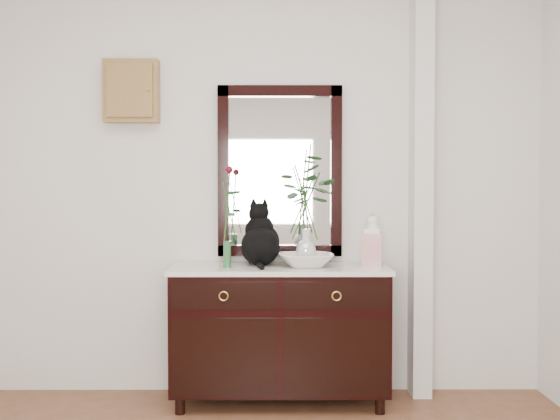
{
  "coord_description": "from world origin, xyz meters",
  "views": [
    {
      "loc": [
        0.09,
        -2.27,
        1.34
      ],
      "look_at": [
        0.1,
        1.63,
        1.2
      ],
      "focal_mm": 42.0,
      "sensor_mm": 36.0,
      "label": 1
    }
  ],
  "objects_px": {
    "ginger_jar": "(372,240)",
    "sideboard": "(280,327)",
    "cat": "(260,234)",
    "lotus_bowl": "(306,260)"
  },
  "relations": [
    {
      "from": "lotus_bowl",
      "to": "cat",
      "type": "bearing_deg",
      "value": 161.37
    },
    {
      "from": "sideboard",
      "to": "cat",
      "type": "height_order",
      "value": "cat"
    },
    {
      "from": "lotus_bowl",
      "to": "sideboard",
      "type": "bearing_deg",
      "value": 171.75
    },
    {
      "from": "sideboard",
      "to": "cat",
      "type": "distance_m",
      "value": 0.59
    },
    {
      "from": "ginger_jar",
      "to": "sideboard",
      "type": "bearing_deg",
      "value": -178.28
    },
    {
      "from": "sideboard",
      "to": "ginger_jar",
      "type": "bearing_deg",
      "value": 1.72
    },
    {
      "from": "cat",
      "to": "lotus_bowl",
      "type": "xyz_separation_m",
      "value": [
        0.28,
        -0.1,
        -0.15
      ]
    },
    {
      "from": "cat",
      "to": "ginger_jar",
      "type": "height_order",
      "value": "cat"
    },
    {
      "from": "sideboard",
      "to": "ginger_jar",
      "type": "xyz_separation_m",
      "value": [
        0.57,
        0.02,
        0.54
      ]
    },
    {
      "from": "sideboard",
      "to": "cat",
      "type": "relative_size",
      "value": 3.39
    }
  ]
}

